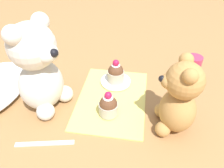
% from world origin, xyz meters
% --- Properties ---
extents(ground_plane, '(4.00, 4.00, 0.00)m').
position_xyz_m(ground_plane, '(0.00, 0.00, 0.00)').
color(ground_plane, '#9E7042').
extents(knitted_placemat, '(0.28, 0.19, 0.01)m').
position_xyz_m(knitted_placemat, '(0.00, 0.00, 0.00)').
color(knitted_placemat, '#E0D166').
rests_on(knitted_placemat, ground_plane).
extents(teddy_bear_cream, '(0.15, 0.15, 0.25)m').
position_xyz_m(teddy_bear_cream, '(-0.05, 0.18, 0.12)').
color(teddy_bear_cream, silver).
rests_on(teddy_bear_cream, ground_plane).
extents(teddy_bear_tan, '(0.10, 0.10, 0.20)m').
position_xyz_m(teddy_bear_tan, '(-0.08, -0.17, 0.09)').
color(teddy_bear_tan, '#B78447').
rests_on(teddy_bear_tan, ground_plane).
extents(cupcake_near_cream_bear, '(0.05, 0.05, 0.07)m').
position_xyz_m(cupcake_near_cream_bear, '(-0.06, 0.00, 0.03)').
color(cupcake_near_cream_bear, '#B2ADA3').
rests_on(cupcake_near_cream_bear, knitted_placemat).
extents(saucer_plate, '(0.09, 0.09, 0.01)m').
position_xyz_m(saucer_plate, '(0.07, -0.00, 0.01)').
color(saucer_plate, white).
rests_on(saucer_plate, knitted_placemat).
extents(cupcake_near_tan_bear, '(0.05, 0.05, 0.08)m').
position_xyz_m(cupcake_near_tan_bear, '(0.07, -0.00, 0.04)').
color(cupcake_near_tan_bear, '#B2ADA3').
rests_on(cupcake_near_tan_bear, saucer_plate).
extents(juice_glass, '(0.05, 0.05, 0.09)m').
position_xyz_m(juice_glass, '(0.13, -0.23, 0.04)').
color(juice_glass, '#DB3356').
rests_on(juice_glass, ground_plane).
extents(teaspoon, '(0.04, 0.14, 0.01)m').
position_xyz_m(teaspoon, '(-0.18, 0.13, 0.00)').
color(teaspoon, silver).
rests_on(teaspoon, ground_plane).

